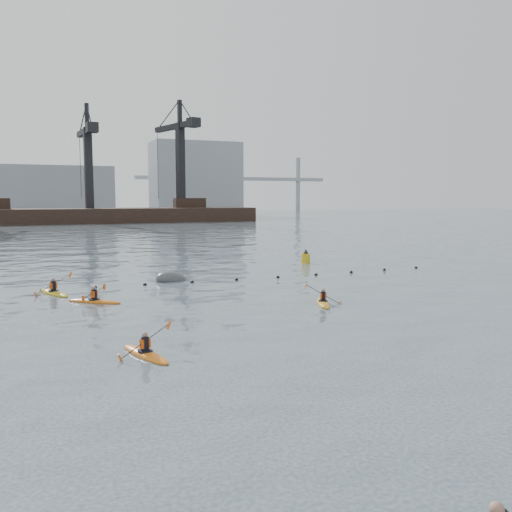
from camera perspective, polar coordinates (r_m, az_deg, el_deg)
The scene contains 10 objects.
ground at distance 16.68m, azimuth 22.72°, elevation -13.44°, with size 400.00×400.00×0.00m, color #313E48.
float_line at distance 35.63m, azimuth -4.47°, elevation -2.60°, with size 33.24×0.73×0.24m.
barge_pier at distance 121.54m, azimuth -17.18°, elevation 4.24°, with size 72.00×19.30×29.50m.
skyline at distance 161.87m, azimuth -17.71°, elevation 7.25°, with size 141.00×28.00×22.00m.
kayaker_0 at distance 19.46m, azimuth -11.57°, elevation -9.98°, with size 2.02×3.02×1.19m.
kayaker_2 at distance 29.58m, azimuth -16.65°, elevation -4.53°, with size 2.80×2.41×0.99m.
kayaker_3 at distance 28.20m, azimuth 7.08°, elevation -4.85°, with size 1.91×2.87×1.19m.
kayaker_5 at distance 32.90m, azimuth -20.53°, elevation -3.59°, with size 2.15×3.26×1.28m.
mooring_buoy at distance 36.27m, azimuth -8.85°, elevation -2.55°, with size 2.37×1.40×1.18m, color #404245.
nav_buoy at distance 45.49m, azimuth 5.26°, elevation -0.22°, with size 0.73×0.73×1.33m.
Camera 1 is at (-11.29, -10.98, 5.47)m, focal length 38.00 mm.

